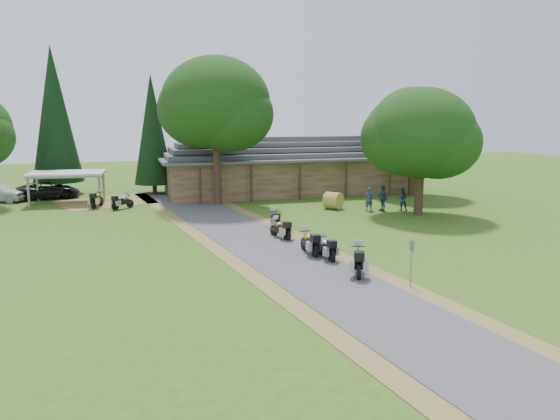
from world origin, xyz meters
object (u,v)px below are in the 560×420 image
object	(u,v)px
motorcycle_carport_a	(97,199)
hay_bale	(333,201)
lodge	(284,164)
motorcycle_carport_b	(123,201)
motorcycle_row_e	(274,219)
car_dark_suv	(47,186)
motorcycle_row_c	(309,241)
motorcycle_row_d	(280,228)
carport	(68,188)
motorcycle_row_b	(326,247)
motorcycle_row_a	(358,259)

from	to	relation	value
motorcycle_carport_a	hay_bale	bearing A→B (deg)	-90.14
lodge	motorcycle_carport_b	distance (m)	14.69
motorcycle_row_e	hay_bale	world-z (taller)	hay_bale
lodge	car_dark_suv	distance (m)	19.61
motorcycle_row_c	motorcycle_carport_a	bearing A→B (deg)	29.67
lodge	motorcycle_carport_b	xyz separation A→B (m)	(-13.70, -4.97, -1.87)
motorcycle_row_c	motorcycle_carport_b	size ratio (longest dim) A/B	1.11
car_dark_suv	motorcycle_row_d	xyz separation A→B (m)	(14.07, -18.99, -0.43)
motorcycle_row_d	motorcycle_row_e	size ratio (longest dim) A/B	1.01
motorcycle_row_d	motorcycle_carport_b	world-z (taller)	motorcycle_row_d
motorcycle_row_e	hay_bale	distance (m)	7.97
motorcycle_carport_b	hay_bale	size ratio (longest dim) A/B	1.39
carport	motorcycle_row_b	size ratio (longest dim) A/B	3.17
car_dark_suv	motorcycle_row_c	size ratio (longest dim) A/B	2.84
motorcycle_row_e	motorcycle_carport_b	xyz separation A→B (m)	(-8.70, 9.64, -0.00)
motorcycle_row_d	motorcycle_row_e	xyz separation A→B (m)	(0.41, 2.64, -0.01)
carport	motorcycle_carport_b	distance (m)	5.65
motorcycle_row_b	motorcycle_row_e	xyz separation A→B (m)	(-0.43, 7.40, -0.01)
motorcycle_row_e	motorcycle_carport_a	bearing A→B (deg)	47.55
motorcycle_row_a	car_dark_suv	bearing A→B (deg)	52.51
motorcycle_row_c	motorcycle_row_d	xyz separation A→B (m)	(-0.40, 3.69, -0.05)
motorcycle_row_a	motorcycle_row_b	bearing A→B (deg)	31.19
motorcycle_row_c	motorcycle_carport_b	world-z (taller)	motorcycle_row_c
motorcycle_row_e	motorcycle_carport_b	distance (m)	12.99
lodge	motorcycle_row_b	bearing A→B (deg)	-101.72
carport	motorcycle_row_e	bearing A→B (deg)	-42.94
motorcycle_row_d	motorcycle_carport_b	xyz separation A→B (m)	(-8.29, 12.28, -0.01)
lodge	motorcycle_row_a	world-z (taller)	lodge
lodge	motorcycle_carport_b	size ratio (longest dim) A/B	12.58
car_dark_suv	motorcycle_row_d	bearing A→B (deg)	-151.28
car_dark_suv	motorcycle_carport_b	distance (m)	8.87
motorcycle_row_a	motorcycle_row_c	size ratio (longest dim) A/B	1.06
motorcycle_row_a	motorcycle_carport_a	distance (m)	23.93
lodge	motorcycle_carport_a	bearing A→B (deg)	-166.53
motorcycle_row_a	motorcycle_carport_b	xyz separation A→B (m)	(-9.56, 19.81, -0.10)
lodge	motorcycle_carport_a	size ratio (longest dim) A/B	11.32
motorcycle_row_e	motorcycle_row_b	bearing A→B (deg)	-173.05
motorcycle_row_d	carport	bearing A→B (deg)	21.18
motorcycle_row_d	motorcycle_carport_a	world-z (taller)	motorcycle_carport_a
motorcycle_carport_a	motorcycle_carport_b	size ratio (longest dim) A/B	1.11
motorcycle_row_c	motorcycle_carport_b	distance (m)	18.18
motorcycle_row_b	hay_bale	bearing A→B (deg)	-26.14
motorcycle_row_b	motorcycle_row_e	world-z (taller)	motorcycle_row_b
car_dark_suv	motorcycle_carport_b	xyz separation A→B (m)	(5.78, -6.71, -0.44)
carport	motorcycle_row_d	size ratio (longest dim) A/B	3.19
motorcycle_row_e	car_dark_suv	bearing A→B (deg)	45.15
motorcycle_row_e	motorcycle_row_c	bearing A→B (deg)	-176.48
motorcycle_row_d	motorcycle_row_e	distance (m)	2.68
motorcycle_carport_a	motorcycle_row_b	bearing A→B (deg)	-130.55
motorcycle_row_a	hay_bale	xyz separation A→B (m)	(5.08, 15.48, -0.07)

